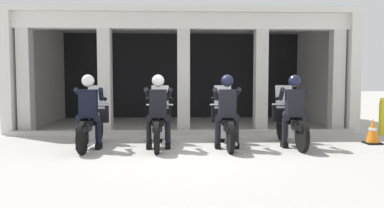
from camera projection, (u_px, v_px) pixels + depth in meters
The scene contains 13 objects.
ground_plane at pixel (189, 130), 10.49m from camera, with size 80.00×80.00×0.00m, color #A8A59E.
station_building at pixel (183, 60), 12.28m from camera, with size 9.87×4.79×3.49m.
kerb_strip at pixel (184, 132), 9.51m from camera, with size 9.37×0.24×0.12m, color #B7B5AD.
motorcycle_far_left at pixel (92, 124), 7.75m from camera, with size 0.62×2.04×1.35m.
police_officer_far_left at pixel (89, 105), 7.44m from camera, with size 0.63×0.61×1.58m.
motorcycle_center_left at pixel (159, 124), 7.80m from camera, with size 0.62×2.04×1.35m.
police_officer_center_left at pixel (158, 105), 7.49m from camera, with size 0.63×0.61×1.58m.
motorcycle_center_right at pixel (225, 124), 7.84m from camera, with size 0.62×2.04×1.35m.
police_officer_center_right at pixel (227, 105), 7.53m from camera, with size 0.63×0.61×1.58m.
motorcycle_far_right at pixel (290, 123), 7.94m from camera, with size 0.62×2.04×1.35m.
police_officer_far_right at pixel (294, 105), 7.63m from camera, with size 0.63×0.61×1.58m.
traffic_cone_flank at pixel (373, 131), 8.11m from camera, with size 0.34×0.34×0.59m.
bollard_kerbside at pixel (382, 117), 9.40m from camera, with size 0.14×0.14×1.01m.
Camera 1 is at (-0.30, -7.42, 1.44)m, focal length 32.93 mm.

